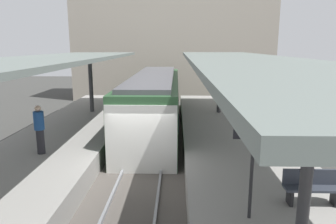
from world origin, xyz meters
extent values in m
plane|color=#383835|center=(0.00, 0.00, 0.00)|extent=(80.00, 80.00, 0.00)
cube|color=gray|center=(-3.80, 0.00, 0.50)|extent=(4.40, 28.00, 1.00)
cube|color=gray|center=(3.80, 0.00, 0.50)|extent=(4.40, 28.00, 1.00)
cube|color=#4C4742|center=(0.00, 0.00, 0.10)|extent=(3.20, 28.00, 0.20)
cube|color=slate|center=(-0.72, 0.00, 0.27)|extent=(0.08, 28.00, 0.14)
cube|color=slate|center=(0.72, 0.00, 0.27)|extent=(0.08, 28.00, 0.14)
cube|color=#2D5633|center=(0.00, 7.12, 1.65)|extent=(2.70, 13.50, 2.90)
cube|color=silver|center=(0.00, 0.34, 1.50)|extent=(2.65, 0.08, 2.60)
cube|color=black|center=(-1.37, 7.12, 2.00)|extent=(0.04, 12.42, 0.76)
cube|color=black|center=(1.37, 7.12, 2.00)|extent=(0.04, 12.42, 0.76)
cube|color=#515156|center=(0.00, 7.12, 3.20)|extent=(2.16, 12.83, 0.20)
cylinder|color=#333335|center=(-3.80, 7.70, 2.64)|extent=(0.24, 0.24, 3.27)
cube|color=slate|center=(-3.80, 1.40, 4.35)|extent=(4.18, 21.00, 0.16)
cylinder|color=#333335|center=(3.80, -4.90, 2.64)|extent=(0.24, 0.24, 3.29)
cylinder|color=#333335|center=(3.80, 7.70, 2.64)|extent=(0.24, 0.24, 3.29)
cube|color=slate|center=(3.80, 1.40, 4.37)|extent=(4.18, 21.00, 0.16)
cube|color=black|center=(4.13, -3.35, 1.20)|extent=(0.08, 0.32, 0.40)
cube|color=black|center=(5.23, -3.35, 1.20)|extent=(0.08, 0.32, 0.40)
cube|color=#2D333D|center=(4.68, -3.35, 1.43)|extent=(1.40, 0.40, 0.06)
cube|color=#2D333D|center=(4.68, -3.17, 1.66)|extent=(1.40, 0.06, 0.40)
cylinder|color=#262628|center=(2.98, -4.00, 2.10)|extent=(0.08, 0.08, 2.20)
cube|color=black|center=(2.98, -4.00, 3.05)|extent=(0.90, 0.06, 0.32)
cylinder|color=#232328|center=(-3.67, 0.20, 1.45)|extent=(0.28, 0.28, 0.91)
cylinder|color=navy|center=(-3.67, 0.20, 2.24)|extent=(0.36, 0.36, 0.67)
sphere|color=beige|center=(-3.67, 0.20, 2.69)|extent=(0.22, 0.22, 0.22)
cube|color=#A89E8E|center=(0.93, 20.00, 5.50)|extent=(18.00, 6.00, 11.00)
camera|label=1|loc=(1.29, -10.59, 4.88)|focal=33.40mm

